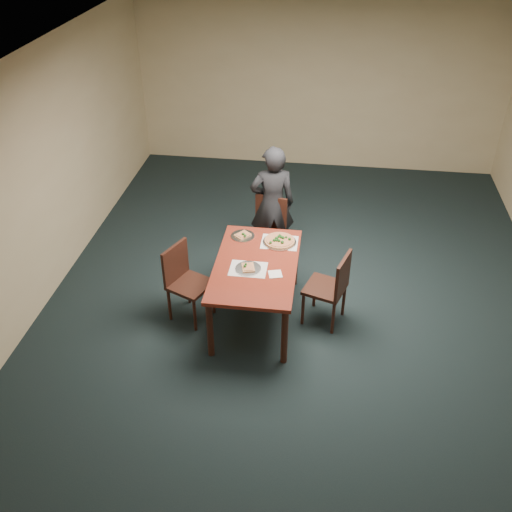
# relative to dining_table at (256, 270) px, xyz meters

# --- Properties ---
(ground) EXTENTS (8.00, 8.00, 0.00)m
(ground) POSITION_rel_dining_table_xyz_m (0.47, 0.23, -0.66)
(ground) COLOR black
(ground) RESTS_ON ground
(room_shell) EXTENTS (8.00, 8.00, 8.00)m
(room_shell) POSITION_rel_dining_table_xyz_m (0.47, 0.23, 1.08)
(room_shell) COLOR #CDB88E
(room_shell) RESTS_ON ground
(dining_table) EXTENTS (0.90, 1.50, 0.75)m
(dining_table) POSITION_rel_dining_table_xyz_m (0.00, 0.00, 0.00)
(dining_table) COLOR maroon
(dining_table) RESTS_ON ground
(chair_far) EXTENTS (0.50, 0.50, 0.91)m
(chair_far) POSITION_rel_dining_table_xyz_m (0.00, 1.14, -0.14)
(chair_far) COLOR black
(chair_far) RESTS_ON ground
(chair_left) EXTENTS (0.55, 0.55, 0.91)m
(chair_left) POSITION_rel_dining_table_xyz_m (-0.81, -0.06, -0.14)
(chair_left) COLOR black
(chair_left) RESTS_ON ground
(chair_right) EXTENTS (0.53, 0.53, 0.91)m
(chair_right) POSITION_rel_dining_table_xyz_m (0.84, 0.03, -0.14)
(chair_right) COLOR black
(chair_right) RESTS_ON ground
(diner) EXTENTS (0.65, 0.50, 1.58)m
(diner) POSITION_rel_dining_table_xyz_m (0.04, 1.27, 0.13)
(diner) COLOR black
(diner) RESTS_ON ground
(placemat_main) EXTENTS (0.42, 0.32, 0.00)m
(placemat_main) POSITION_rel_dining_table_xyz_m (0.21, 0.46, 0.09)
(placemat_main) COLOR white
(placemat_main) RESTS_ON dining_table
(placemat_near) EXTENTS (0.40, 0.30, 0.00)m
(placemat_near) POSITION_rel_dining_table_xyz_m (-0.07, -0.11, 0.09)
(placemat_near) COLOR white
(placemat_near) RESTS_ON dining_table
(pizza_pan) EXTENTS (0.39, 0.39, 0.07)m
(pizza_pan) POSITION_rel_dining_table_xyz_m (0.21, 0.46, 0.12)
(pizza_pan) COLOR silver
(pizza_pan) RESTS_ON dining_table
(slice_plate_near) EXTENTS (0.28, 0.28, 0.06)m
(slice_plate_near) POSITION_rel_dining_table_xyz_m (-0.07, -0.11, 0.11)
(slice_plate_near) COLOR silver
(slice_plate_near) RESTS_ON dining_table
(slice_plate_far) EXTENTS (0.28, 0.28, 0.06)m
(slice_plate_far) POSITION_rel_dining_table_xyz_m (-0.23, 0.53, 0.10)
(slice_plate_far) COLOR silver
(slice_plate_far) RESTS_ON dining_table
(napkin) EXTENTS (0.17, 0.17, 0.01)m
(napkin) POSITION_rel_dining_table_xyz_m (0.23, -0.17, 0.09)
(napkin) COLOR white
(napkin) RESTS_ON dining_table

